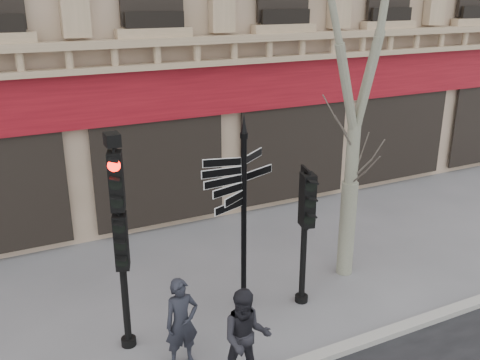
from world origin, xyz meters
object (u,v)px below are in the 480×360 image
object	(u,v)px
traffic_signal_main	(119,218)
traffic_signal_secondary	(305,214)
pedestrian_a	(182,323)
pedestrian_b	(246,337)
fingerpost	(244,182)

from	to	relation	value
traffic_signal_main	traffic_signal_secondary	size ratio (longest dim) A/B	1.41
pedestrian_a	pedestrian_b	distance (m)	1.15
traffic_signal_main	traffic_signal_secondary	bearing A→B (deg)	15.56
traffic_signal_secondary	traffic_signal_main	bearing A→B (deg)	-168.66
pedestrian_a	traffic_signal_main	bearing A→B (deg)	127.71
fingerpost	pedestrian_b	size ratio (longest dim) A/B	2.36
fingerpost	pedestrian_b	world-z (taller)	fingerpost
traffic_signal_main	traffic_signal_secondary	world-z (taller)	traffic_signal_main
pedestrian_a	pedestrian_b	size ratio (longest dim) A/B	0.96
traffic_signal_secondary	fingerpost	bearing A→B (deg)	174.48
pedestrian_a	traffic_signal_secondary	bearing A→B (deg)	13.68
traffic_signal_main	pedestrian_b	bearing A→B (deg)	-32.40
traffic_signal_secondary	pedestrian_a	distance (m)	3.13
traffic_signal_secondary	pedestrian_b	size ratio (longest dim) A/B	1.66
fingerpost	pedestrian_b	xyz separation A→B (m)	(-0.97, -1.99, -1.80)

